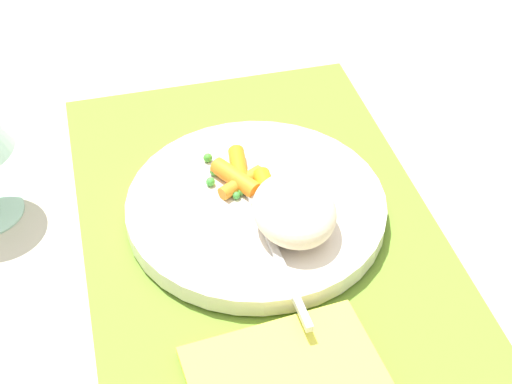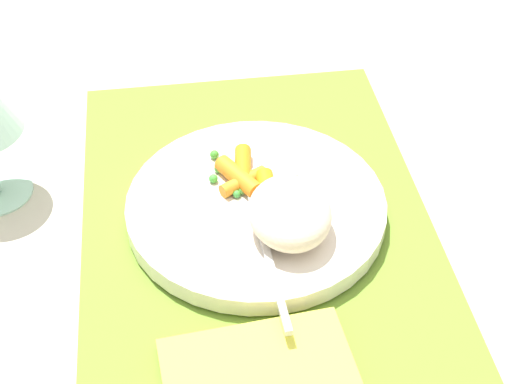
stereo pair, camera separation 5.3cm
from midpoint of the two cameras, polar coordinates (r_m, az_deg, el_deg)
ground_plane at (r=0.70m, az=-2.20°, el=-2.13°), size 2.40×2.40×0.00m
placemat at (r=0.69m, az=-2.20°, el=-1.95°), size 0.45×0.32×0.01m
plate at (r=0.69m, az=-2.23°, el=-1.24°), size 0.24×0.24×0.02m
rice_mound at (r=0.64m, az=0.52°, el=-1.46°), size 0.09×0.07×0.04m
carrot_portion at (r=0.69m, az=-2.92°, el=0.81°), size 0.09×0.05×0.02m
pea_scatter at (r=0.70m, az=-3.29°, el=0.86°), size 0.08×0.08×0.01m
fork at (r=0.65m, az=-1.39°, el=-2.65°), size 0.19×0.02×0.01m
napkin at (r=0.58m, az=-0.52°, el=-13.63°), size 0.10×0.15×0.01m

